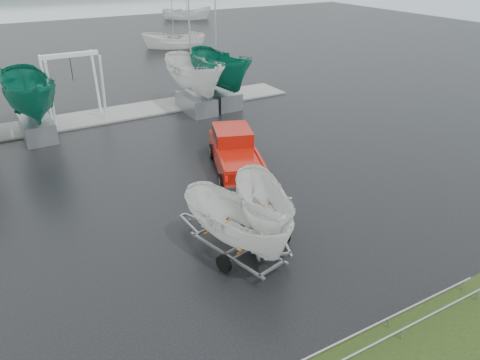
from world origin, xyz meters
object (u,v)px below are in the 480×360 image
(boat_hoist, at_px, (73,78))
(pickup_truck, at_px, (235,150))
(trailer_hitched, at_px, (265,172))
(trailer_parked, at_px, (237,185))

(boat_hoist, bearing_deg, pickup_truck, -65.89)
(trailer_hitched, distance_m, boat_hoist, 17.00)
(trailer_hitched, xyz_separation_m, boat_hoist, (-2.77, 16.78, -0.07))
(pickup_truck, distance_m, trailer_hitched, 6.49)
(pickup_truck, bearing_deg, trailer_hitched, -90.00)
(trailer_hitched, height_order, trailer_parked, trailer_parked)
(trailer_parked, bearing_deg, trailer_hitched, 6.82)
(trailer_parked, height_order, boat_hoist, trailer_parked)
(trailer_parked, distance_m, boat_hoist, 17.36)
(pickup_truck, height_order, boat_hoist, boat_hoist)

